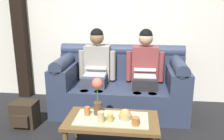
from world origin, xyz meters
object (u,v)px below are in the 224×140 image
Objects in this scene: couch at (120,86)px; cup_far_center at (136,121)px; coffee_table at (112,123)px; cup_far_left at (87,111)px; person_right at (145,69)px; backpack_left at (25,114)px; snack_bowl at (125,115)px; cup_near_right at (101,117)px; cup_near_left at (110,118)px; person_left at (96,67)px; flower_vase at (97,94)px.

couch is 1.22m from cup_far_center.
cup_far_center reaches higher than coffee_table.
person_right is at bearing 58.34° from cup_far_left.
backpack_left is (-1.55, -0.67, -0.49)m from person_right.
cup_near_right is at bearing -153.33° from snack_bowl.
cup_far_center is at bearing -77.91° from couch.
cup_near_left is 0.99× the size of cup_far_center.
person_left reaches higher than couch.
person_right is (0.72, 0.00, -0.00)m from person_left.
person_right reaches higher than cup_near_left.
person_right is at bearing 68.94° from cup_near_right.
flower_vase is (-0.16, -0.99, 0.24)m from couch.
cup_near_right reaches higher than cup_far_left.
couch is at bearing 89.64° from cup_near_left.
backpack_left is at bearing 158.56° from cup_near_left.
backpack_left is (-1.18, 0.46, -0.25)m from cup_near_left.
cup_near_left is (-0.37, -1.14, -0.24)m from person_right.
backpack_left is (-1.44, 0.52, -0.25)m from cup_far_center.
cup_far_center is 1.55m from backpack_left.
flower_vase is 1.23× the size of backpack_left.
couch reaches higher than flower_vase.
cup_near_left is at bearing -72.85° from person_left.
couch is at bearing 179.73° from person_right.
person_left is at bearing 102.50° from cup_near_right.
couch is 5.65× the size of backpack_left.
coffee_table is at bearing -18.26° from backpack_left.
person_left reaches higher than cup_near_left.
cup_far_center is 0.55m from cup_far_left.
couch is 23.26× the size of cup_far_center.
couch is at bearing 29.56° from backpack_left.
person_left is at bearing 107.15° from cup_near_left.
person_right is 1.12m from flower_vase.
cup_far_center is at bearing -25.77° from coffee_table.
person_right reaches higher than cup_far_center.
person_left reaches higher than cup_far_center.
cup_far_center is 0.24× the size of backpack_left.
cup_near_right is at bearing -40.95° from cup_far_left.
person_left is 10.23× the size of cup_near_right.
cup_far_left is (-0.27, -1.03, 0.05)m from couch.
person_left is 1.00m from flower_vase.
cup_far_center is at bearing -94.96° from person_right.
backpack_left is (-1.33, 0.39, -0.25)m from snack_bowl.
cup_far_left is at bearing -85.34° from person_left.
cup_far_left is at bearing 171.81° from coffee_table.
flower_vase reaches higher than cup_far_center.
person_left reaches higher than cup_far_left.
snack_bowl is 1.71× the size of cup_near_left.
backpack_left is at bearing 163.01° from flower_vase.
cup_near_left is 0.27m from cup_far_center.
person_left reaches higher than coffee_table.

